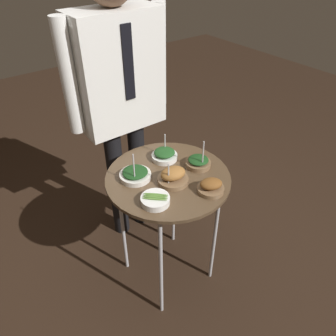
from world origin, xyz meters
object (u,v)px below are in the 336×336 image
(bowl_spinach_mid_left, at_px, (135,174))
(bowl_asparagus_front_right, at_px, (155,200))
(bowl_roast_far_rim, at_px, (173,176))
(serving_cart, at_px, (168,186))
(bowl_spinach_near_rim, at_px, (198,162))
(bowl_spinach_back_right, at_px, (164,155))
(waiter_figure, at_px, (119,86))
(bowl_roast_front_center, at_px, (211,186))

(bowl_spinach_mid_left, height_order, bowl_asparagus_front_right, bowl_spinach_mid_left)
(bowl_asparagus_front_right, bearing_deg, bowl_roast_far_rim, 24.42)
(serving_cart, xyz_separation_m, bowl_spinach_near_rim, (0.18, -0.03, 0.09))
(serving_cart, bearing_deg, bowl_roast_far_rim, -99.40)
(bowl_roast_far_rim, distance_m, bowl_spinach_mid_left, 0.19)
(bowl_spinach_back_right, xyz_separation_m, bowl_spinach_mid_left, (-0.21, -0.05, -0.00))
(bowl_spinach_back_right, relative_size, waiter_figure, 0.08)
(bowl_spinach_back_right, xyz_separation_m, bowl_spinach_near_rim, (0.10, -0.16, -0.00))
(bowl_asparagus_front_right, height_order, bowl_spinach_near_rim, bowl_spinach_near_rim)
(bowl_roast_far_rim, bearing_deg, bowl_asparagus_front_right, -155.58)
(bowl_spinach_mid_left, bearing_deg, waiter_figure, 66.66)
(serving_cart, height_order, bowl_roast_front_center, bowl_roast_front_center)
(bowl_spinach_mid_left, relative_size, bowl_spinach_near_rim, 1.02)
(bowl_roast_front_center, relative_size, bowl_spinach_near_rim, 0.77)
(serving_cart, bearing_deg, bowl_spinach_back_right, 59.87)
(bowl_roast_far_rim, distance_m, bowl_asparagus_front_right, 0.17)
(bowl_spinach_mid_left, bearing_deg, bowl_asparagus_front_right, -97.32)
(bowl_spinach_back_right, height_order, waiter_figure, waiter_figure)
(serving_cart, relative_size, bowl_spinach_mid_left, 4.51)
(bowl_spinach_mid_left, bearing_deg, serving_cart, -32.19)
(serving_cart, height_order, bowl_asparagus_front_right, bowl_asparagus_front_right)
(serving_cart, xyz_separation_m, bowl_roast_far_rim, (-0.01, -0.05, 0.10))
(serving_cart, height_order, bowl_roast_far_rim, bowl_roast_far_rim)
(serving_cart, xyz_separation_m, waiter_figure, (0.04, 0.49, 0.36))
(bowl_roast_far_rim, relative_size, waiter_figure, 0.09)
(bowl_roast_far_rim, xyz_separation_m, bowl_roast_front_center, (0.10, -0.16, -0.01))
(serving_cart, bearing_deg, bowl_asparagus_front_right, -143.54)
(bowl_spinach_near_rim, bearing_deg, bowl_asparagus_front_right, -164.37)
(bowl_spinach_near_rim, distance_m, waiter_figure, 0.60)
(serving_cart, relative_size, bowl_asparagus_front_right, 5.78)
(bowl_roast_front_center, xyz_separation_m, bowl_asparagus_front_right, (-0.25, 0.09, -0.01))
(bowl_roast_front_center, xyz_separation_m, waiter_figure, (-0.05, 0.70, 0.27))
(serving_cart, bearing_deg, bowl_roast_front_center, -66.88)
(bowl_asparagus_front_right, distance_m, waiter_figure, 0.70)
(bowl_spinach_back_right, distance_m, bowl_spinach_mid_left, 0.22)
(bowl_spinach_mid_left, bearing_deg, bowl_spinach_near_rim, -19.62)
(bowl_spinach_back_right, relative_size, bowl_spinach_mid_left, 0.81)
(bowl_roast_far_rim, distance_m, waiter_figure, 0.60)
(bowl_roast_far_rim, bearing_deg, bowl_spinach_mid_left, 133.28)
(bowl_spinach_mid_left, relative_size, waiter_figure, 0.10)
(bowl_spinach_near_rim, bearing_deg, bowl_roast_far_rim, -172.39)
(bowl_roast_far_rim, xyz_separation_m, bowl_asparagus_front_right, (-0.15, -0.07, -0.02))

